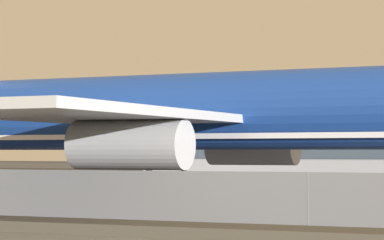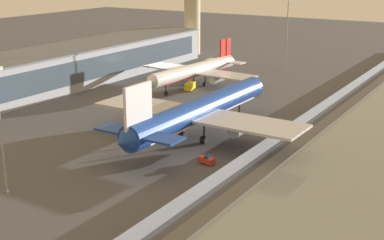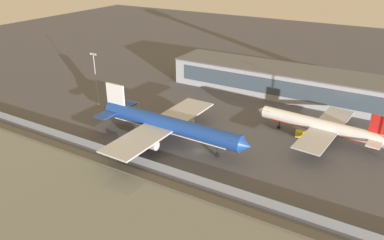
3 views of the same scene
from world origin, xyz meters
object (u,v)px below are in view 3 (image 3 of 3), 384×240
object	(u,v)px
ops_van	(303,134)
apron_light_mast_apron_west	(96,77)
cargo_jet_blue	(167,125)
baggage_tug	(118,142)
passenger_jet_white_red	(322,126)

from	to	relation	value
ops_van	apron_light_mast_apron_west	size ratio (longest dim) A/B	0.26
cargo_jet_blue	baggage_tug	size ratio (longest dim) A/B	16.49
passenger_jet_white_red	ops_van	world-z (taller)	passenger_jet_white_red
passenger_jet_white_red	apron_light_mast_apron_west	bearing A→B (deg)	-170.29
baggage_tug	ops_van	xyz separation A→B (m)	(50.57, 35.25, 0.47)
cargo_jet_blue	ops_van	distance (m)	45.90
ops_van	apron_light_mast_apron_west	bearing A→B (deg)	-170.53
ops_van	apron_light_mast_apron_west	world-z (taller)	apron_light_mast_apron_west
baggage_tug	apron_light_mast_apron_west	world-z (taller)	apron_light_mast_apron_west
passenger_jet_white_red	baggage_tug	distance (m)	66.94
cargo_jet_blue	ops_van	xyz separation A→B (m)	(37.57, 25.90, -4.95)
ops_van	cargo_jet_blue	bearing A→B (deg)	-145.42
baggage_tug	passenger_jet_white_red	bearing A→B (deg)	33.13
apron_light_mast_apron_west	ops_van	bearing A→B (deg)	9.47
baggage_tug	cargo_jet_blue	bearing A→B (deg)	35.73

